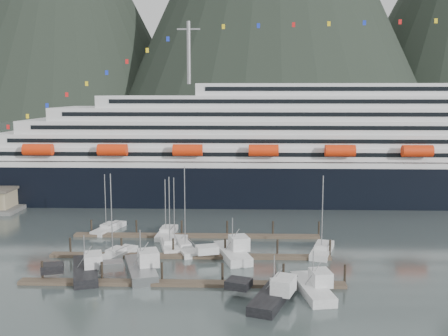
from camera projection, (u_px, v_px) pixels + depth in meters
The scene contains 17 objects.
ground at pixel (218, 263), 86.45m from camera, with size 1600.00×1600.00×0.00m, color #4B5858.
cruise_ship at pixel (341, 154), 138.17m from camera, with size 210.00×30.40×50.30m.
dock_near at pixel (182, 283), 76.72m from camera, with size 48.18×2.28×3.20m.
dock_mid at pixel (190, 256), 89.59m from camera, with size 48.18×2.28×3.20m.
dock_far at pixel (197, 235), 102.45m from camera, with size 48.18×2.28×3.20m.
sailboat_a at pixel (116, 255), 89.42m from camera, with size 6.07×9.91×15.16m.
sailboat_b at pixel (176, 244), 96.30m from camera, with size 3.52×9.57×13.30m.
sailboat_c at pixel (169, 245), 95.24m from camera, with size 5.24×10.84×13.73m.
sailboat_d at pixel (184, 248), 93.73m from camera, with size 6.47×11.41×15.74m.
sailboat_e at pixel (109, 229), 106.93m from camera, with size 5.32×10.51×12.31m.
sailboat_f at pixel (167, 233), 103.35m from camera, with size 3.38×10.06×11.92m.
sailboat_h at pixel (322, 251), 91.88m from camera, with size 5.81×10.68×14.51m.
trawler_a at pixel (84, 269), 80.80m from camera, with size 10.12×13.04×6.91m.
trawler_b at pixel (140, 268), 81.18m from camera, with size 10.11×12.51×7.75m.
trawler_c at pixel (273, 293), 71.28m from camera, with size 10.70×13.79×6.84m.
trawler_d at pixel (312, 287), 73.46m from camera, with size 8.74×11.74×6.73m.
trawler_e at pixel (232, 252), 89.54m from camera, with size 9.84×12.28×7.61m.
Camera 1 is at (3.64, -83.30, 27.76)m, focal length 42.00 mm.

